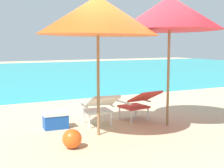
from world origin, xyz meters
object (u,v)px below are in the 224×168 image
at_px(beach_umbrella_left, 98,15).
at_px(beach_ball, 72,139).
at_px(lounge_chair_left, 100,107).
at_px(cooler_box, 56,120).
at_px(lounge_chair_right, 139,102).
at_px(beach_umbrella_right, 170,13).

bearing_deg(beach_umbrella_left, beach_ball, -143.90).
xyz_separation_m(lounge_chair_left, beach_umbrella_left, (-0.23, -0.47, 1.68)).
xyz_separation_m(beach_umbrella_left, cooler_box, (-0.56, 0.77, -1.92)).
bearing_deg(lounge_chair_right, beach_umbrella_right, -56.31).
xyz_separation_m(lounge_chair_right, beach_umbrella_left, (-1.15, -0.53, 1.68)).
distance_m(beach_ball, cooler_box, 1.25).
bearing_deg(lounge_chair_left, beach_ball, -133.21).
relative_size(beach_umbrella_left, beach_ball, 8.02).
relative_size(lounge_chair_right, beach_umbrella_right, 0.37).
distance_m(lounge_chair_right, cooler_box, 1.74).
bearing_deg(beach_ball, beach_umbrella_left, 36.10).
height_order(lounge_chair_left, beach_umbrella_right, beach_umbrella_right).
bearing_deg(beach_umbrella_right, beach_umbrella_left, -179.55).
bearing_deg(cooler_box, beach_ball, -94.31).
relative_size(beach_umbrella_left, beach_umbrella_right, 0.96).
xyz_separation_m(lounge_chair_right, cooler_box, (-1.71, 0.23, -0.24)).
xyz_separation_m(lounge_chair_left, beach_ball, (-0.89, -0.94, -0.25)).
bearing_deg(beach_ball, lounge_chair_left, 46.79).
xyz_separation_m(beach_ball, cooler_box, (0.09, 1.24, 0.01)).
height_order(beach_umbrella_right, beach_ball, beach_umbrella_right).
relative_size(lounge_chair_right, cooler_box, 1.92).
relative_size(lounge_chair_right, beach_umbrella_left, 0.39).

